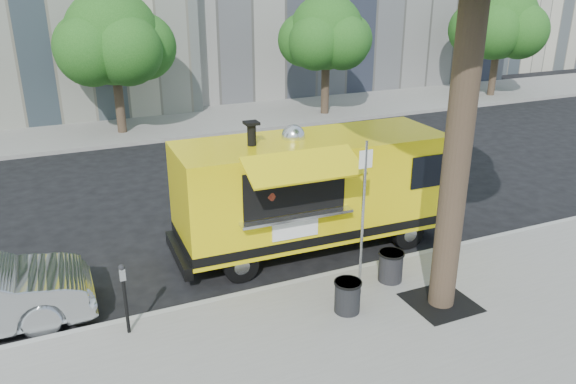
# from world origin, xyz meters

# --- Properties ---
(ground) EXTENTS (120.00, 120.00, 0.00)m
(ground) POSITION_xyz_m (0.00, 0.00, 0.00)
(ground) COLOR black
(ground) RESTS_ON ground
(sidewalk) EXTENTS (60.00, 6.00, 0.15)m
(sidewalk) POSITION_xyz_m (0.00, -4.00, 0.07)
(sidewalk) COLOR gray
(sidewalk) RESTS_ON ground
(curb) EXTENTS (60.00, 0.14, 0.16)m
(curb) POSITION_xyz_m (0.00, -0.93, 0.07)
(curb) COLOR #999993
(curb) RESTS_ON ground
(far_sidewalk) EXTENTS (60.00, 5.00, 0.15)m
(far_sidewalk) POSITION_xyz_m (0.00, 13.50, 0.07)
(far_sidewalk) COLOR gray
(far_sidewalk) RESTS_ON ground
(tree_well) EXTENTS (1.20, 1.20, 0.02)m
(tree_well) POSITION_xyz_m (2.60, -2.80, 0.15)
(tree_well) COLOR black
(tree_well) RESTS_ON sidewalk
(far_tree_b) EXTENTS (3.60, 3.60, 5.50)m
(far_tree_b) POSITION_xyz_m (-1.00, 12.70, 3.83)
(far_tree_b) COLOR #33261C
(far_tree_b) RESTS_ON far_sidewalk
(far_tree_c) EXTENTS (3.24, 3.24, 5.21)m
(far_tree_c) POSITION_xyz_m (8.00, 12.40, 3.72)
(far_tree_c) COLOR #33261C
(far_tree_c) RESTS_ON far_sidewalk
(far_tree_d) EXTENTS (3.78, 3.78, 5.64)m
(far_tree_d) POSITION_xyz_m (18.00, 12.60, 3.89)
(far_tree_d) COLOR #33261C
(far_tree_d) RESTS_ON far_sidewalk
(sign_post) EXTENTS (0.28, 0.06, 3.00)m
(sign_post) POSITION_xyz_m (1.55, -1.55, 1.85)
(sign_post) COLOR silver
(sign_post) RESTS_ON sidewalk
(parking_meter) EXTENTS (0.11, 0.11, 1.33)m
(parking_meter) POSITION_xyz_m (-3.00, -1.35, 0.98)
(parking_meter) COLOR black
(parking_meter) RESTS_ON sidewalk
(food_truck) EXTENTS (6.45, 3.03, 3.14)m
(food_truck) POSITION_xyz_m (1.47, 0.57, 1.48)
(food_truck) COLOR yellow
(food_truck) RESTS_ON ground
(trash_bin_left) EXTENTS (0.52, 0.52, 0.62)m
(trash_bin_left) POSITION_xyz_m (0.82, -2.32, 0.48)
(trash_bin_left) COLOR black
(trash_bin_left) RESTS_ON sidewalk
(trash_bin_right) EXTENTS (0.53, 0.53, 0.64)m
(trash_bin_right) POSITION_xyz_m (2.19, -1.68, 0.49)
(trash_bin_right) COLOR black
(trash_bin_right) RESTS_ON sidewalk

